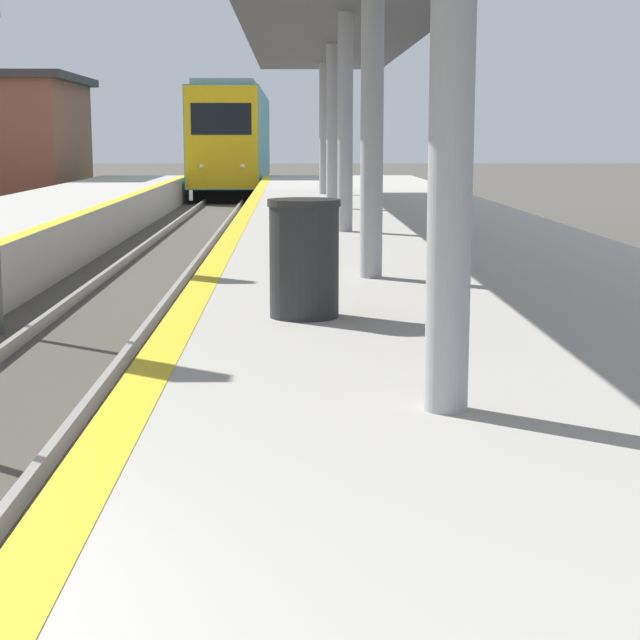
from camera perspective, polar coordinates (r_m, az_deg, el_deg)
train at (r=49.20m, az=-4.57°, el=9.55°), size 2.78×18.69×4.63m
station_canopy at (r=17.38m, az=1.38°, el=16.13°), size 3.48×28.68×3.63m
trash_bin at (r=9.00m, az=-0.85°, el=3.32°), size 0.61×0.61×1.00m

